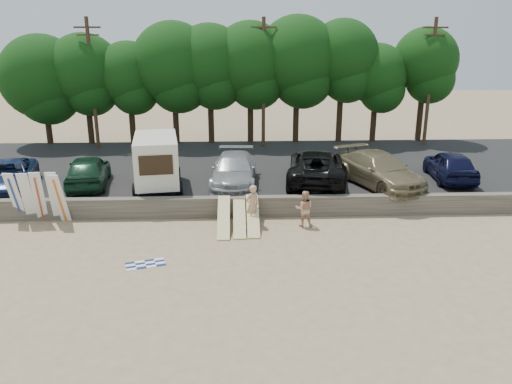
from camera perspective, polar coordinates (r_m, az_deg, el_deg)
ground at (r=21.73m, az=-2.13°, el=-5.53°), size 120.00×120.00×0.00m
seawall at (r=24.35m, az=-2.18°, el=-1.68°), size 44.00×0.50×1.00m
parking_lot at (r=31.57m, az=-2.25°, el=2.54°), size 44.00×14.50×0.70m
treeline at (r=37.68m, az=-4.41°, el=14.25°), size 33.54×6.10×9.27m
utility_poles at (r=36.18m, az=0.86°, el=12.64°), size 25.80×0.26×9.00m
box_trailer at (r=26.79m, az=-11.31°, el=3.67°), size 2.97×4.60×2.76m
car_0 at (r=29.37m, az=-26.30°, el=1.75°), size 3.74×5.75×1.47m
car_1 at (r=28.22m, az=-18.64°, el=2.33°), size 2.72×5.26×1.71m
car_2 at (r=26.93m, az=-2.54°, el=2.49°), size 2.63×5.83×1.66m
car_3 at (r=27.63m, az=6.91°, el=2.93°), size 4.03×6.90×1.80m
car_4 at (r=27.53m, az=13.95°, el=2.44°), size 4.43×6.58×1.77m
car_5 at (r=29.94m, az=21.30°, el=2.86°), size 2.49×5.12×1.68m
surfboard_upright_0 at (r=25.88m, az=-25.80°, el=-0.54°), size 0.61×0.84×2.52m
surfboard_upright_1 at (r=25.59m, az=-24.66°, el=-0.57°), size 0.54×0.78×2.52m
surfboard_upright_2 at (r=25.41m, az=-23.56°, el=-0.52°), size 0.57×0.70×2.55m
surfboard_upright_3 at (r=25.14m, az=-22.00°, el=-0.51°), size 0.53×0.68×2.54m
surfboard_upright_4 at (r=24.89m, az=-21.53°, el=-0.69°), size 0.62×0.92×2.49m
surfboard_low_0 at (r=22.77m, az=-3.72°, el=-2.87°), size 0.56×2.82×1.16m
surfboard_low_1 at (r=22.90m, az=-1.91°, el=-2.94°), size 0.56×2.87×1.01m
surfboard_low_2 at (r=22.92m, az=-0.37°, el=-2.69°), size 0.56×2.82×1.16m
beachgoer_a at (r=23.05m, az=-0.42°, el=-1.53°), size 0.85×0.78×1.96m
beachgoer_b at (r=23.10m, az=5.53°, el=-1.90°), size 0.88×0.71×1.71m
cooler at (r=23.91m, az=-3.85°, el=-2.95°), size 0.40×0.33×0.32m
gear_bag at (r=23.89m, az=-1.53°, el=-3.06°), size 0.35×0.32×0.22m
beach_towel at (r=20.02m, az=-12.52°, el=-8.04°), size 1.88×1.88×0.00m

